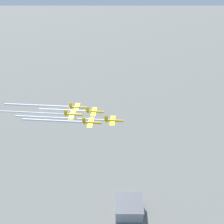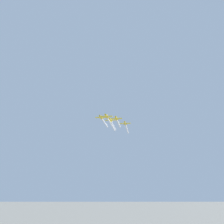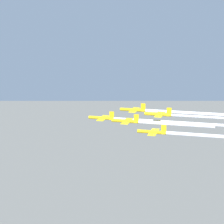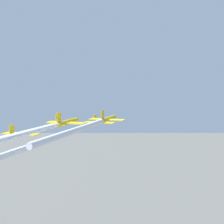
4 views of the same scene
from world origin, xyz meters
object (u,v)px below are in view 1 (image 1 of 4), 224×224
(jet_0, at_px, (113,121))
(jet_3, at_px, (77,107))
(jet_1, at_px, (94,112))
(hangar, at_px, (129,207))
(jet_4, at_px, (73,115))
(jet_2, at_px, (91,123))

(jet_0, relative_size, jet_3, 1.00)
(jet_0, distance_m, jet_1, 13.38)
(hangar, height_order, jet_3, jet_3)
(jet_0, bearing_deg, jet_3, -120.47)
(jet_1, bearing_deg, jet_4, -59.53)
(hangar, height_order, jet_0, jet_0)
(hangar, bearing_deg, jet_1, -26.06)
(hangar, height_order, jet_1, jet_1)
(hangar, height_order, jet_2, jet_2)
(jet_0, relative_size, jet_4, 1.00)
(jet_1, distance_m, jet_2, 13.61)
(jet_3, xyz_separation_m, jet_4, (13.48, -1.05, 3.57))
(jet_1, height_order, jet_3, jet_1)
(jet_2, relative_size, jet_4, 1.00)
(jet_0, relative_size, jet_2, 1.00)
(jet_0, relative_size, jet_1, 1.00)
(jet_0, height_order, jet_1, jet_1)
(jet_0, xyz_separation_m, jet_1, (-7.64, -10.93, 1.04))
(jet_0, bearing_deg, jet_2, -59.53)
(jet_1, relative_size, jet_2, 1.00)
(jet_2, relative_size, jet_3, 1.00)
(jet_2, height_order, jet_4, jet_4)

